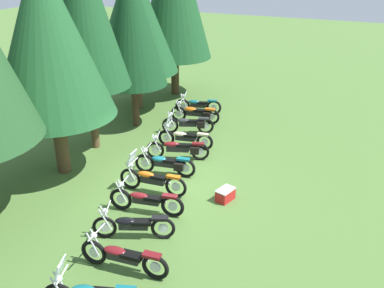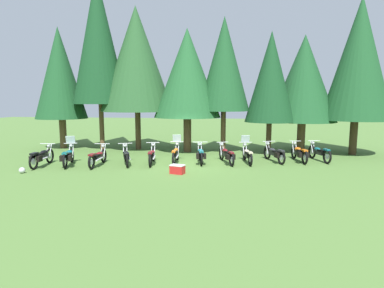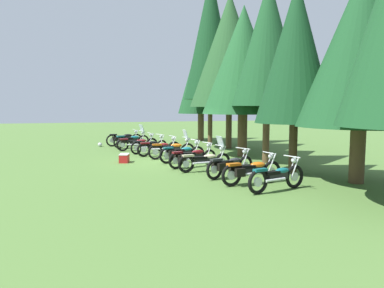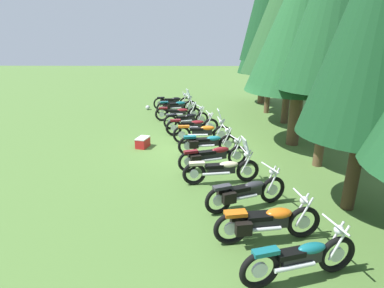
% 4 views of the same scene
% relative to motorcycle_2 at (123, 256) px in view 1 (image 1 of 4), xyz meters
% --- Properties ---
extents(ground_plane, '(80.00, 80.00, 0.00)m').
position_rel_motorcycle_2_xyz_m(ground_plane, '(4.22, 1.11, -0.43)').
color(ground_plane, '#4C7033').
extents(motorcycle_2, '(0.77, 2.36, 1.00)m').
position_rel_motorcycle_2_xyz_m(motorcycle_2, '(0.00, 0.00, 0.00)').
color(motorcycle_2, black).
rests_on(motorcycle_2, ground_plane).
extents(motorcycle_3, '(1.06, 2.12, 0.99)m').
position_rel_motorcycle_2_xyz_m(motorcycle_3, '(1.25, 0.47, -0.00)').
color(motorcycle_3, black).
rests_on(motorcycle_3, ground_plane).
extents(motorcycle_4, '(0.72, 2.32, 1.01)m').
position_rel_motorcycle_2_xyz_m(motorcycle_4, '(2.48, 0.77, 0.00)').
color(motorcycle_4, black).
rests_on(motorcycle_4, ground_plane).
extents(motorcycle_5, '(0.69, 2.33, 1.37)m').
position_rel_motorcycle_2_xyz_m(motorcycle_5, '(3.61, 1.20, 0.04)').
color(motorcycle_5, black).
rests_on(motorcycle_5, ground_plane).
extents(motorcycle_6, '(0.83, 2.18, 1.01)m').
position_rel_motorcycle_2_xyz_m(motorcycle_6, '(4.86, 1.32, 0.01)').
color(motorcycle_6, black).
rests_on(motorcycle_6, ground_plane).
extents(motorcycle_7, '(0.99, 2.27, 0.99)m').
position_rel_motorcycle_2_xyz_m(motorcycle_7, '(6.17, 1.45, 0.01)').
color(motorcycle_7, black).
rests_on(motorcycle_7, ground_plane).
extents(motorcycle_8, '(0.68, 2.24, 1.35)m').
position_rel_motorcycle_2_xyz_m(motorcycle_8, '(7.20, 1.70, 0.01)').
color(motorcycle_8, black).
rests_on(motorcycle_8, ground_plane).
extents(motorcycle_9, '(1.03, 2.09, 1.01)m').
position_rel_motorcycle_2_xyz_m(motorcycle_9, '(8.60, 2.14, 0.01)').
color(motorcycle_9, black).
rests_on(motorcycle_9, ground_plane).
extents(motorcycle_10, '(0.77, 2.25, 1.01)m').
position_rel_motorcycle_2_xyz_m(motorcycle_10, '(9.88, 2.38, 0.03)').
color(motorcycle_10, black).
rests_on(motorcycle_10, ground_plane).
extents(motorcycle_11, '(0.84, 2.16, 1.01)m').
position_rel_motorcycle_2_xyz_m(motorcycle_11, '(10.94, 2.73, 0.01)').
color(motorcycle_11, black).
rests_on(motorcycle_11, ground_plane).
extents(pine_tree_3, '(4.03, 4.03, 7.38)m').
position_rel_motorcycle_2_xyz_m(pine_tree_3, '(3.66, 4.77, 4.30)').
color(pine_tree_3, '#4C3823').
rests_on(pine_tree_3, ground_plane).
extents(pine_tree_4, '(3.09, 3.09, 8.02)m').
position_rel_motorcycle_2_xyz_m(pine_tree_4, '(5.84, 4.95, 4.82)').
color(pine_tree_4, brown).
rests_on(pine_tree_4, ground_plane).
extents(pine_tree_5, '(2.87, 2.87, 7.06)m').
position_rel_motorcycle_2_xyz_m(pine_tree_5, '(8.54, 4.69, 4.03)').
color(pine_tree_5, '#42301E').
rests_on(pine_tree_5, ground_plane).
extents(pine_tree_6, '(4.04, 4.04, 7.03)m').
position_rel_motorcycle_2_xyz_m(pine_tree_6, '(10.60, 5.81, 3.99)').
color(pine_tree_6, brown).
rests_on(pine_tree_6, ground_plane).
extents(picnic_cooler, '(0.69, 0.54, 0.39)m').
position_rel_motorcycle_2_xyz_m(picnic_cooler, '(4.13, -1.13, -0.24)').
color(picnic_cooler, red).
rests_on(picnic_cooler, ground_plane).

